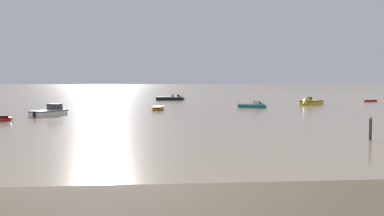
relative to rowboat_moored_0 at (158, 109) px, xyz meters
name	(u,v)px	position (x,y,z in m)	size (l,w,h in m)	color
rowboat_moored_0	(158,109)	(0.00, 0.00, 0.00)	(2.21, 4.21, 0.63)	orange
motorboat_moored_0	(309,103)	(24.15, 10.41, 0.09)	(5.21, 5.26, 1.89)	gold
motorboat_moored_1	(53,113)	(-11.84, -8.48, 0.12)	(4.03, 5.33, 1.94)	white
rowboat_moored_2	(371,101)	(39.15, 20.43, -0.02)	(3.65, 2.55, 0.55)	red
motorboat_moored_4	(173,99)	(3.64, 29.84, 0.09)	(5.81, 2.44, 1.94)	black
motorboat_moored_5	(255,106)	(13.97, 4.19, 0.07)	(4.37, 2.89, 1.57)	#197084
mooring_post_right	(370,129)	(13.14, -32.54, 0.55)	(0.22, 0.22, 1.68)	#3E3323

